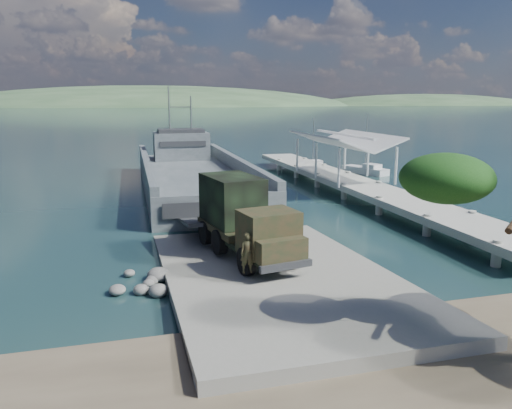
# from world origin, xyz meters

# --- Properties ---
(ground) EXTENTS (1400.00, 1400.00, 0.00)m
(ground) POSITION_xyz_m (0.00, 0.00, 0.00)
(ground) COLOR #1B3F41
(ground) RESTS_ON ground
(boat_ramp) EXTENTS (10.00, 18.00, 0.50)m
(boat_ramp) POSITION_xyz_m (0.00, -1.00, 0.25)
(boat_ramp) COLOR gray
(boat_ramp) RESTS_ON ground
(shoreline_rocks) EXTENTS (3.20, 5.60, 0.90)m
(shoreline_rocks) POSITION_xyz_m (-6.20, 0.50, 0.00)
(shoreline_rocks) COLOR #565654
(shoreline_rocks) RESTS_ON ground
(distant_headlands) EXTENTS (1000.00, 240.00, 48.00)m
(distant_headlands) POSITION_xyz_m (50.00, 560.00, 0.00)
(distant_headlands) COLOR #314F31
(distant_headlands) RESTS_ON ground
(pier) EXTENTS (6.40, 44.00, 6.10)m
(pier) POSITION_xyz_m (13.00, 18.77, 1.60)
(pier) COLOR #B3B4A9
(pier) RESTS_ON ground
(landing_craft) EXTENTS (9.45, 35.21, 10.41)m
(landing_craft) POSITION_xyz_m (-0.32, 23.75, 0.85)
(landing_craft) COLOR #485155
(landing_craft) RESTS_ON ground
(military_truck) EXTENTS (3.97, 8.62, 3.85)m
(military_truck) POSITION_xyz_m (-0.82, 1.87, 2.42)
(military_truck) COLOR black
(military_truck) RESTS_ON boat_ramp
(soldier) EXTENTS (0.66, 0.44, 1.79)m
(soldier) POSITION_xyz_m (-1.58, -1.98, 1.40)
(soldier) COLOR #21301A
(soldier) RESTS_ON boat_ramp
(sailboat_near) EXTENTS (3.61, 5.89, 6.92)m
(sailboat_near) POSITION_xyz_m (20.06, 28.79, 0.37)
(sailboat_near) COLOR silver
(sailboat_near) RESTS_ON ground
(sailboat_far) EXTENTS (1.57, 5.17, 6.27)m
(sailboat_far) POSITION_xyz_m (16.00, 34.68, 0.33)
(sailboat_far) COLOR silver
(sailboat_far) RESTS_ON ground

